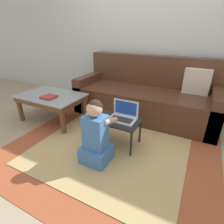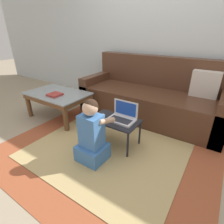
# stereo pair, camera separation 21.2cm
# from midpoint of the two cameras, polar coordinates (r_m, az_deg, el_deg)

# --- Properties ---
(ground_plane) EXTENTS (16.00, 16.00, 0.00)m
(ground_plane) POSITION_cam_midpoint_polar(r_m,az_deg,el_deg) (2.28, -0.17, -9.48)
(ground_plane) COLOR gray
(wall_back) EXTENTS (9.00, 0.06, 2.50)m
(wall_back) POSITION_cam_midpoint_polar(r_m,az_deg,el_deg) (3.23, 16.07, 23.41)
(wall_back) COLOR silver
(wall_back) RESTS_ON ground_plane
(area_rug) EXTENTS (2.38, 1.93, 0.01)m
(area_rug) POSITION_cam_midpoint_polar(r_m,az_deg,el_deg) (2.11, 0.90, -12.61)
(area_rug) COLOR #9E4C2D
(area_rug) RESTS_ON ground_plane
(couch) EXTENTS (2.20, 0.87, 0.93)m
(couch) POSITION_cam_midpoint_polar(r_m,az_deg,el_deg) (2.91, 14.79, 4.49)
(couch) COLOR #4C2D1E
(couch) RESTS_ON ground_plane
(coffee_table) EXTENTS (0.97, 0.63, 0.41)m
(coffee_table) POSITION_cam_midpoint_polar(r_m,az_deg,el_deg) (2.86, -15.24, 4.78)
(coffee_table) COLOR gray
(coffee_table) RESTS_ON ground_plane
(laptop_desk) EXTENTS (0.58, 0.35, 0.34)m
(laptop_desk) POSITION_cam_midpoint_polar(r_m,az_deg,el_deg) (2.09, 3.84, -3.49)
(laptop_desk) COLOR black
(laptop_desk) RESTS_ON ground_plane
(laptop) EXTENTS (0.32, 0.21, 0.22)m
(laptop) POSITION_cam_midpoint_polar(r_m,az_deg,el_deg) (2.05, 6.31, -1.75)
(laptop) COLOR silver
(laptop) RESTS_ON laptop_desk
(computer_mouse) EXTENTS (0.07, 0.10, 0.04)m
(computer_mouse) POSITION_cam_midpoint_polar(r_m,az_deg,el_deg) (2.11, -0.52, -1.35)
(computer_mouse) COLOR silver
(computer_mouse) RESTS_ON laptop_desk
(person_seated) EXTENTS (0.29, 0.40, 0.71)m
(person_seated) POSITION_cam_midpoint_polar(r_m,az_deg,el_deg) (1.83, -3.24, -7.69)
(person_seated) COLOR #3D70B2
(person_seated) RESTS_ON ground_plane
(book_on_table) EXTENTS (0.19, 0.18, 0.03)m
(book_on_table) POSITION_cam_midpoint_polar(r_m,az_deg,el_deg) (2.72, -16.09, 5.44)
(book_on_table) COLOR #99332D
(book_on_table) RESTS_ON coffee_table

